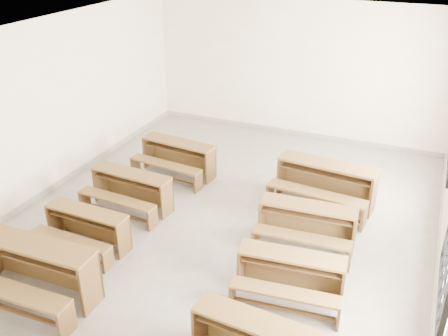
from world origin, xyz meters
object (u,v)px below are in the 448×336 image
at_px(desk_set_3, 177,156).
at_px(desk_set_0, 34,266).
at_px(desk_set_7, 325,181).
at_px(desk_set_2, 131,188).
at_px(desk_set_5, 291,273).
at_px(desk_set_1, 86,226).
at_px(desk_set_6, 307,222).

bearing_deg(desk_set_3, desk_set_0, -84.74).
relative_size(desk_set_0, desk_set_3, 1.12).
bearing_deg(desk_set_3, desk_set_7, 5.69).
bearing_deg(desk_set_0, desk_set_2, 90.46).
bearing_deg(desk_set_2, desk_set_5, -15.62).
distance_m(desk_set_0, desk_set_7, 5.08).
height_order(desk_set_0, desk_set_3, desk_set_0).
bearing_deg(desk_set_1, desk_set_5, 3.76).
distance_m(desk_set_1, desk_set_6, 3.50).
bearing_deg(desk_set_5, desk_set_2, 154.44).
distance_m(desk_set_2, desk_set_3, 1.53).
distance_m(desk_set_6, desk_set_7, 1.37).
relative_size(desk_set_0, desk_set_1, 1.29).
bearing_deg(desk_set_2, desk_set_0, -84.18).
distance_m(desk_set_3, desk_set_7, 3.04).
distance_m(desk_set_2, desk_set_6, 3.20).
xyz_separation_m(desk_set_3, desk_set_7, (3.03, -0.00, 0.06)).
bearing_deg(desk_set_5, desk_set_3, 133.64).
bearing_deg(desk_set_1, desk_set_2, 91.79).
height_order(desk_set_6, desk_set_7, desk_set_7).
bearing_deg(desk_set_3, desk_set_5, -34.30).
bearing_deg(desk_set_0, desk_set_6, 39.09).
distance_m(desk_set_0, desk_set_5, 3.50).
height_order(desk_set_0, desk_set_1, desk_set_0).
distance_m(desk_set_1, desk_set_3, 2.82).
bearing_deg(desk_set_2, desk_set_6, 6.23).
height_order(desk_set_3, desk_set_6, desk_set_3).
bearing_deg(desk_set_0, desk_set_1, 92.31).
bearing_deg(desk_set_6, desk_set_3, 151.80).
bearing_deg(desk_set_6, desk_set_5, -88.63).
bearing_deg(desk_set_5, desk_set_1, 176.09).
relative_size(desk_set_1, desk_set_7, 0.76).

